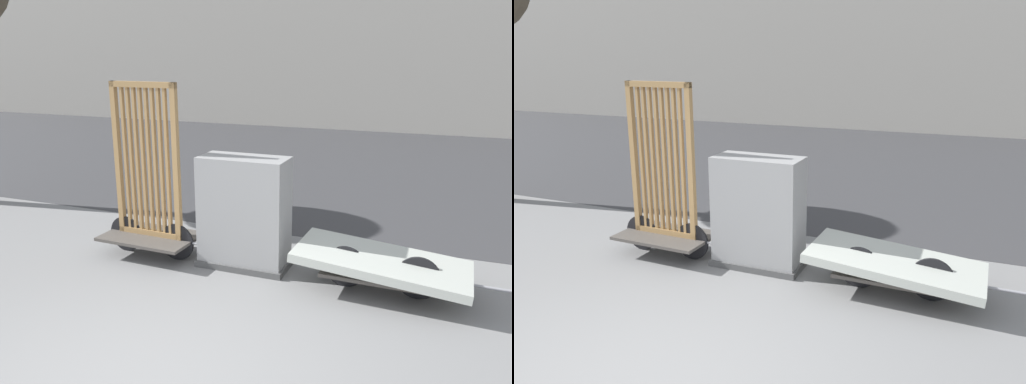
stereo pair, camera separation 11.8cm
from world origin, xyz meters
The scene contains 4 objects.
road_strip centered at (0.00, 9.20, 0.00)m, with size 56.00×10.82×0.01m.
bike_cart_with_bedframe centered at (-1.47, 2.43, 0.76)m, with size 1.94×0.82×2.24m.
bike_cart_with_mattress centered at (1.48, 2.43, 0.34)m, with size 2.26×0.97×0.49m.
utility_cabinet centered at (-0.21, 2.57, 0.65)m, with size 1.13×0.56×1.38m.
Camera 2 is at (2.15, -2.75, 2.56)m, focal length 35.00 mm.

